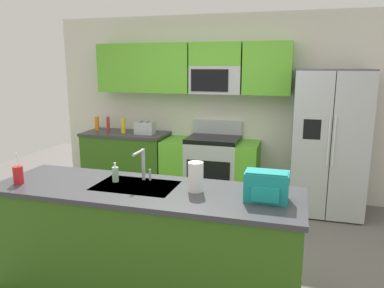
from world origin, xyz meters
TOP-DOWN VIEW (x-y plane):
  - ground_plane at (0.00, 0.00)m, footprint 9.00×9.00m
  - kitchen_wall_unit at (-0.14, 2.08)m, footprint 5.20×0.43m
  - back_counter at (-1.43, 1.80)m, footprint 1.27×0.63m
  - range_oven at (-0.11, 1.80)m, footprint 1.36×0.61m
  - refrigerator at (1.45, 1.73)m, footprint 0.90×0.76m
  - island_counter at (-0.12, -0.52)m, footprint 2.58×0.80m
  - toaster at (-1.09, 1.75)m, footprint 0.28×0.16m
  - pepper_mill at (-1.72, 1.80)m, footprint 0.05×0.05m
  - bottle_yellow at (-1.44, 1.74)m, footprint 0.06×0.06m
  - bottle_orange at (-1.93, 1.83)m, footprint 0.07×0.07m
  - sink_faucet at (-0.21, -0.33)m, footprint 0.09×0.21m
  - drink_cup_red at (-1.20, -0.70)m, footprint 0.08×0.08m
  - soap_dispenser at (-0.43, -0.42)m, footprint 0.06×0.06m
  - paper_towel_roll at (0.30, -0.46)m, footprint 0.12×0.12m
  - backpack at (0.87, -0.52)m, footprint 0.32×0.22m

SIDE VIEW (x-z plane):
  - ground_plane at x=0.00m, z-range 0.00..0.00m
  - range_oven at x=-0.11m, z-range -0.11..0.99m
  - back_counter at x=-1.43m, z-range 0.00..0.90m
  - island_counter at x=-0.12m, z-range 0.00..0.90m
  - refrigerator at x=1.45m, z-range 0.00..1.85m
  - soap_dispenser at x=-0.43m, z-range 0.88..1.05m
  - drink_cup_red at x=-1.20m, z-range 0.84..1.11m
  - toaster at x=-1.09m, z-range 0.90..1.08m
  - bottle_yellow at x=-1.44m, z-range 0.90..1.11m
  - bottle_orange at x=-1.93m, z-range 0.90..1.12m
  - pepper_mill at x=-1.72m, z-range 0.90..1.12m
  - backpack at x=0.87m, z-range 0.90..1.13m
  - paper_towel_roll at x=0.30m, z-range 0.90..1.14m
  - sink_faucet at x=-0.21m, z-range 0.93..1.21m
  - kitchen_wall_unit at x=-0.14m, z-range 0.17..2.77m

